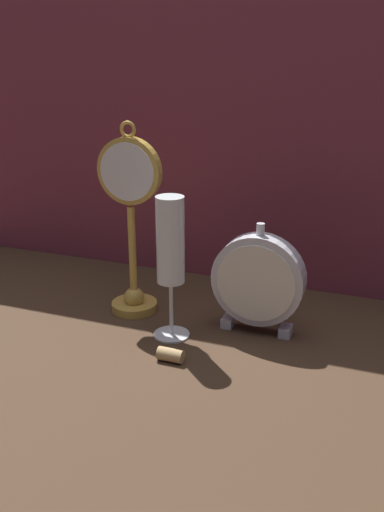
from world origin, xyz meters
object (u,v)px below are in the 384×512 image
object	(u,v)px
mantel_clock_silver	(258,281)
wine_cork	(170,355)
pocket_watch_on_stand	(131,225)
champagne_flute	(170,250)

from	to	relation	value
mantel_clock_silver	wine_cork	bearing A→B (deg)	-124.32
pocket_watch_on_stand	wine_cork	world-z (taller)	pocket_watch_on_stand
mantel_clock_silver	wine_cork	distance (m)	0.20
champagne_flute	wine_cork	world-z (taller)	champagne_flute
champagne_flute	wine_cork	xyz separation A→B (m)	(0.03, -0.08, -0.15)
pocket_watch_on_stand	wine_cork	distance (m)	0.26
mantel_clock_silver	wine_cork	size ratio (longest dim) A/B	4.74
wine_cork	mantel_clock_silver	bearing A→B (deg)	55.68
pocket_watch_on_stand	champagne_flute	size ratio (longest dim) A/B	1.43
pocket_watch_on_stand	wine_cork	size ratio (longest dim) A/B	8.48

